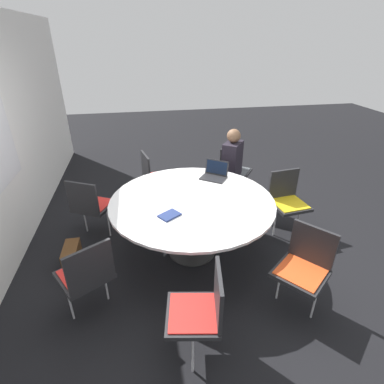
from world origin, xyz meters
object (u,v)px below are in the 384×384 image
at_px(laptop, 215,174).
at_px(spiral_notebook, 169,215).
at_px(chair_0, 232,167).
at_px(chair_6, 287,198).
at_px(chair_5, 304,264).
at_px(chair_1, 155,175).
at_px(person_0, 233,162).
at_px(handbag, 72,257).
at_px(chair_4, 201,308).
at_px(chair_2, 90,203).
at_px(chair_3, 86,273).

bearing_deg(laptop, spiral_notebook, -93.01).
distance_m(chair_0, chair_6, 1.20).
height_order(chair_5, chair_6, same).
bearing_deg(chair_0, laptop, 4.08).
distance_m(chair_1, person_0, 1.21).
xyz_separation_m(chair_6, handbag, (-0.26, 2.72, -0.37)).
relative_size(chair_0, spiral_notebook, 3.32).
bearing_deg(handbag, chair_0, -59.11).
height_order(chair_4, chair_5, same).
height_order(chair_0, handbag, chair_0).
xyz_separation_m(chair_2, chair_4, (-1.87, -1.05, 0.00)).
distance_m(chair_4, person_0, 2.64).
height_order(chair_2, spiral_notebook, chair_2).
relative_size(person_0, spiral_notebook, 4.67).
distance_m(chair_0, chair_3, 2.91).
xyz_separation_m(spiral_notebook, handbag, (0.27, 1.11, -0.61)).
relative_size(chair_0, handbag, 2.38).
bearing_deg(chair_0, chair_1, -50.61).
xyz_separation_m(chair_1, handbag, (-1.32, 1.06, -0.37)).
height_order(chair_3, spiral_notebook, chair_3).
bearing_deg(spiral_notebook, chair_4, -173.05).
bearing_deg(chair_3, chair_2, 63.65).
height_order(chair_0, chair_3, same).
distance_m(chair_5, spiral_notebook, 1.39).
bearing_deg(chair_1, chair_3, -32.50).
height_order(chair_1, person_0, person_0).
relative_size(chair_1, chair_3, 1.00).
distance_m(chair_0, chair_1, 1.26).
xyz_separation_m(laptop, spiral_notebook, (-0.85, 0.70, -0.04)).
bearing_deg(chair_0, chair_5, 35.61).
bearing_deg(handbag, chair_1, -38.75).
height_order(chair_4, handbag, chair_4).
relative_size(chair_5, laptop, 2.11).
bearing_deg(spiral_notebook, chair_2, 47.50).
distance_m(chair_5, handbag, 2.51).
height_order(chair_3, chair_4, same).
bearing_deg(chair_5, chair_6, -57.91).
height_order(chair_2, chair_3, same).
distance_m(chair_4, laptop, 1.98).
bearing_deg(chair_5, chair_1, -10.26).
xyz_separation_m(chair_4, spiral_notebook, (1.02, 0.12, 0.24)).
distance_m(chair_2, chair_4, 2.14).
distance_m(chair_3, person_0, 2.70).
xyz_separation_m(chair_4, chair_5, (0.32, -1.05, 0.00)).
bearing_deg(chair_1, spiral_notebook, -10.20).
xyz_separation_m(chair_1, chair_6, (-1.06, -1.66, 0.00)).
bearing_deg(chair_6, chair_3, 15.15).
height_order(chair_3, chair_6, same).
xyz_separation_m(chair_0, chair_6, (-1.13, -0.40, 0.00)).
bearing_deg(spiral_notebook, laptop, -39.32).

